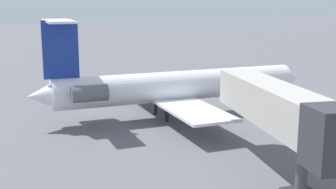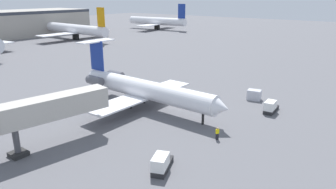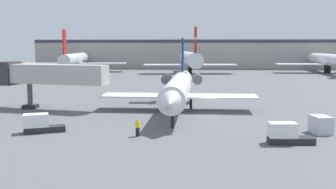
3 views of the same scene
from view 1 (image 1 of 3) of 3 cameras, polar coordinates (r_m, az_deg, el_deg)
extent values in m
cube|color=#5B5B60|center=(49.80, 1.45, -1.57)|extent=(400.00, 400.00, 0.10)
cylinder|color=white|center=(44.93, 1.46, 1.13)|extent=(3.37, 25.30, 2.98)
cone|color=white|center=(51.62, 15.32, 2.11)|extent=(2.87, 2.24, 2.83)
cone|color=white|center=(41.62, -15.93, -0.19)|extent=(2.58, 2.64, 2.54)
cube|color=white|center=(49.94, -2.13, 0.82)|extent=(9.52, 4.55, 0.24)
cube|color=white|center=(39.77, 3.30, -2.06)|extent=(9.52, 4.55, 0.24)
cylinder|color=#595960|center=(44.39, -11.28, 1.30)|extent=(1.55, 3.22, 1.50)
cylinder|color=#595960|center=(39.78, -10.02, 0.14)|extent=(1.55, 3.22, 1.50)
cube|color=navy|center=(41.22, -13.62, 5.62)|extent=(0.29, 3.20, 5.25)
cube|color=white|center=(41.03, -13.79, 9.12)|extent=(6.84, 2.50, 0.20)
cylinder|color=black|center=(50.44, 12.62, -0.66)|extent=(0.36, 0.36, 1.66)
cylinder|color=black|center=(46.15, -1.62, -1.53)|extent=(0.36, 0.36, 1.66)
cylinder|color=black|center=(43.24, -0.16, -2.44)|extent=(0.36, 0.36, 1.66)
cube|color=#B7B2A8|center=(29.85, 13.69, -1.39)|extent=(15.33, 5.33, 2.60)
cylinder|color=#4C4C51|center=(27.53, 16.79, -9.37)|extent=(0.70, 0.70, 3.53)
cube|color=black|center=(50.56, 18.34, -1.42)|extent=(0.37, 0.32, 0.85)
cube|color=yellow|center=(50.41, 18.40, -0.62)|extent=(0.45, 0.36, 0.60)
sphere|color=tan|center=(50.32, 18.43, -0.15)|extent=(0.24, 0.24, 0.24)
cube|color=#262628|center=(62.61, 11.32, 1.30)|extent=(4.09, 1.68, 0.60)
cube|color=white|center=(61.83, 11.81, 2.04)|extent=(2.49, 1.56, 1.30)
cube|color=silver|center=(63.53, 6.02, 2.14)|extent=(2.03, 2.52, 1.75)
camera|label=2|loc=(49.96, 63.79, 12.32)|focal=33.37mm
camera|label=3|loc=(81.41, 36.30, 7.57)|focal=42.15mm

